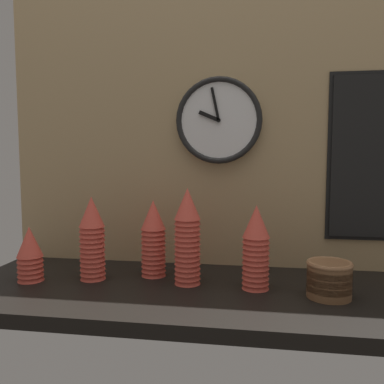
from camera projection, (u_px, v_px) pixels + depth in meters
ground_plane at (225, 295)px, 120.19cm from camera, size 160.00×56.00×4.00cm
wall_tiled_back at (232, 116)px, 141.14cm from camera, size 160.00×3.00×105.00cm
cup_stack_left at (92, 238)px, 127.52cm from camera, size 8.00×8.00×26.32cm
cup_stack_center_right at (256, 247)px, 118.45cm from camera, size 8.00×8.00×24.79cm
cup_stack_center_left at (153, 238)px, 131.23cm from camera, size 8.00×8.00×24.79cm
cup_stack_center at (187, 236)px, 122.81cm from camera, size 8.00×8.00×29.37cm
cup_stack_far_left at (30, 254)px, 126.27cm from camera, size 8.00×8.00×17.17cm
bowl_stack_right at (329, 278)px, 111.77cm from camera, size 12.49×12.49×10.14cm
wall_clock at (219, 120)px, 138.97cm from camera, size 29.68×2.70×29.68cm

